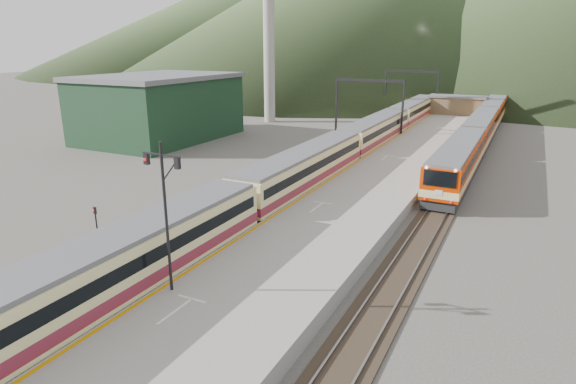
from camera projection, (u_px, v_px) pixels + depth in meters
The scene contains 16 objects.
track_main at pixel (350, 163), 52.48m from camera, with size 2.60×200.00×0.23m.
track_far at pixel (308, 158), 54.62m from camera, with size 2.60×200.00×0.23m.
track_second at pixel (460, 175), 47.55m from camera, with size 2.60×200.00×0.23m.
platform at pixel (396, 168), 48.24m from camera, with size 8.00×100.00×1.00m, color gray.
gantry_near at pixel (369, 97), 64.89m from camera, with size 9.55×0.25×8.00m.
gantry_far at pixel (411, 84), 86.26m from camera, with size 9.55×0.25×8.00m.
warehouse at pixel (160, 107), 64.92m from camera, with size 14.50×20.50×8.60m.
smokestack at pixel (269, 27), 76.30m from camera, with size 1.80×1.80×30.00m, color #9E998E.
station_shed at pixel (457, 105), 81.82m from camera, with size 9.40×4.40×3.10m.
hill_d at pixel (268, 16), 266.68m from camera, with size 200.00×200.00×55.00m, color #334929.
main_train at pixel (347, 146), 50.78m from camera, with size 3.09×84.61×3.77m.
second_train at pixel (481, 129), 61.87m from camera, with size 2.94×60.30×3.59m.
signal_mast at pixel (165, 203), 22.09m from camera, with size 2.20×0.23×7.32m.
short_signal_a at pixel (115, 252), 26.56m from camera, with size 0.26×0.23×2.27m.
short_signal_b at pixel (282, 165), 45.56m from camera, with size 0.25×0.21×2.27m.
short_signal_c at pixel (96, 219), 31.56m from camera, with size 0.26×0.23×2.27m.
Camera 1 is at (16.83, -8.72, 12.43)m, focal length 30.00 mm.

